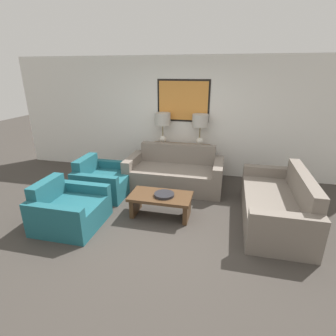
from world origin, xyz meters
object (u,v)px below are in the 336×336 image
armchair_near_back_wall (103,181)px  armchair_near_camera (69,210)px  table_lamp_right (200,123)px  coffee_table (161,201)px  console_table (180,160)px  couch_by_side (277,205)px  table_lamp_left (163,122)px  couch_by_back_wall (175,174)px  decorative_bowl (164,195)px

armchair_near_back_wall → armchair_near_camera: size_ratio=1.00×
table_lamp_right → coffee_table: (-0.40, -1.90, -0.98)m
table_lamp_right → console_table: bearing=180.0°
coffee_table → armchair_near_back_wall: 1.47m
coffee_table → couch_by_side: bearing=7.9°
armchair_near_back_wall → armchair_near_camera: 1.18m
table_lamp_left → armchair_near_camera: (-0.91, -2.49, -1.00)m
console_table → coffee_table: size_ratio=1.28×
table_lamp_left → coffee_table: bearing=-76.9°
couch_by_back_wall → armchair_near_back_wall: bearing=-154.1°
decorative_bowl → console_table: bearing=92.5°
table_lamp_left → table_lamp_right: size_ratio=1.00×
couch_by_side → table_lamp_left: bearing=144.7°
armchair_near_camera → table_lamp_right: bearing=54.9°
table_lamp_right → armchair_near_camera: 3.21m
couch_by_back_wall → decorative_bowl: size_ratio=5.95×
decorative_bowl → armchair_near_camera: armchair_near_camera is taller
console_table → armchair_near_back_wall: size_ratio=1.36×
coffee_table → decorative_bowl: bearing=-12.6°
table_lamp_right → coffee_table: 2.17m
coffee_table → armchair_near_camera: size_ratio=1.06×
decorative_bowl → armchair_near_back_wall: size_ratio=0.34×
couch_by_side → armchair_near_camera: bearing=-165.2°
couch_by_back_wall → coffee_table: bearing=-89.1°
coffee_table → decorative_bowl: size_ratio=3.09×
coffee_table → table_lamp_right: bearing=78.0°
console_table → decorative_bowl: 1.92m
console_table → decorative_bowl: bearing=-87.5°
armchair_near_back_wall → couch_by_back_wall: bearing=25.9°
table_lamp_right → decorative_bowl: size_ratio=2.12×
table_lamp_right → couch_by_side: size_ratio=0.36×
armchair_near_back_wall → armchair_near_camera: same height
table_lamp_left → couch_by_back_wall: size_ratio=0.36×
table_lamp_right → couch_by_side: bearing=-48.1°
console_table → coffee_table: (0.02, -1.90, -0.09)m
couch_by_side → armchair_near_back_wall: size_ratio=2.03×
couch_by_back_wall → armchair_near_back_wall: couch_by_back_wall is taller
coffee_table → console_table: bearing=90.6°
couch_by_side → coffee_table: 1.89m
console_table → armchair_near_camera: bearing=-118.1°
console_table → table_lamp_right: table_lamp_right is taller
table_lamp_right → couch_by_back_wall: (-0.42, -0.66, -0.97)m
table_lamp_left → couch_by_back_wall: (0.42, -0.66, -0.97)m
table_lamp_left → couch_by_back_wall: bearing=-57.5°
couch_by_back_wall → armchair_near_camera: size_ratio=2.03×
coffee_table → armchair_near_camera: (-1.35, -0.59, -0.02)m
console_table → couch_by_side: bearing=-40.9°
coffee_table → armchair_near_camera: armchair_near_camera is taller
coffee_table → armchair_near_back_wall: (-1.35, 0.59, -0.02)m
table_lamp_left → couch_by_side: size_ratio=0.36×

